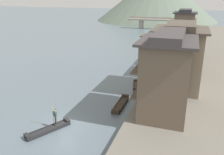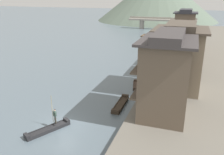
{
  "view_description": "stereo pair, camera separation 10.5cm",
  "coord_description": "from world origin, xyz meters",
  "px_view_note": "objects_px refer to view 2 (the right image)",
  "views": [
    {
      "loc": [
        11.82,
        -19.23,
        13.1
      ],
      "look_at": [
        1.87,
        10.16,
        2.07
      ],
      "focal_mm": 37.92,
      "sensor_mm": 36.0,
      "label": 1
    },
    {
      "loc": [
        11.92,
        -19.2,
        13.1
      ],
      "look_at": [
        1.87,
        10.16,
        2.07
      ],
      "focal_mm": 37.92,
      "sensor_mm": 36.0,
      "label": 2
    }
  ],
  "objects_px": {
    "boat_moored_second": "(163,42)",
    "boat_moored_far": "(136,85)",
    "boat_foreground_poled": "(48,129)",
    "stone_bridge": "(162,22)",
    "boat_midriver_drifting": "(143,36)",
    "boatman_person": "(55,114)",
    "house_waterfront_far": "(183,38)",
    "boat_moored_nearest": "(121,104)",
    "house_waterfront_narrow": "(181,45)",
    "boat_moored_third": "(155,59)",
    "house_waterfront_second": "(178,57)",
    "house_waterfront_tall": "(175,53)",
    "house_waterfront_end": "(184,28)",
    "house_waterfront_nearest": "(166,75)"
  },
  "relations": [
    {
      "from": "boat_moored_second",
      "to": "boat_moored_far",
      "type": "distance_m",
      "value": 35.66
    },
    {
      "from": "boat_foreground_poled",
      "to": "stone_bridge",
      "type": "relative_size",
      "value": 0.18
    },
    {
      "from": "boat_midriver_drifting",
      "to": "stone_bridge",
      "type": "height_order",
      "value": "stone_bridge"
    },
    {
      "from": "boatman_person",
      "to": "house_waterfront_far",
      "type": "xyz_separation_m",
      "value": [
        10.48,
        36.0,
        2.35
      ]
    },
    {
      "from": "boat_moored_second",
      "to": "boat_midriver_drifting",
      "type": "height_order",
      "value": "boat_moored_second"
    },
    {
      "from": "boatman_person",
      "to": "house_waterfront_far",
      "type": "distance_m",
      "value": 37.57
    },
    {
      "from": "boat_moored_nearest",
      "to": "boat_moored_second",
      "type": "relative_size",
      "value": 0.84
    },
    {
      "from": "boat_moored_far",
      "to": "stone_bridge",
      "type": "height_order",
      "value": "stone_bridge"
    },
    {
      "from": "boat_midriver_drifting",
      "to": "boat_moored_far",
      "type": "bearing_deg",
      "value": -79.62
    },
    {
      "from": "house_waterfront_narrow",
      "to": "house_waterfront_far",
      "type": "relative_size",
      "value": 1.08
    },
    {
      "from": "boat_moored_third",
      "to": "stone_bridge",
      "type": "distance_m",
      "value": 45.84
    },
    {
      "from": "boat_moored_far",
      "to": "house_waterfront_far",
      "type": "bearing_deg",
      "value": 76.54
    },
    {
      "from": "boat_midriver_drifting",
      "to": "house_waterfront_far",
      "type": "bearing_deg",
      "value": -59.18
    },
    {
      "from": "boat_moored_second",
      "to": "house_waterfront_narrow",
      "type": "height_order",
      "value": "house_waterfront_narrow"
    },
    {
      "from": "house_waterfront_second",
      "to": "boatman_person",
      "type": "bearing_deg",
      "value": -129.39
    },
    {
      "from": "boat_moored_third",
      "to": "boat_midriver_drifting",
      "type": "bearing_deg",
      "value": 106.17
    },
    {
      "from": "boat_foreground_poled",
      "to": "boat_midriver_drifting",
      "type": "distance_m",
      "value": 59.37
    },
    {
      "from": "boat_moored_third",
      "to": "house_waterfront_narrow",
      "type": "height_order",
      "value": "house_waterfront_narrow"
    },
    {
      "from": "boat_midriver_drifting",
      "to": "boat_moored_second",
      "type": "bearing_deg",
      "value": -50.19
    },
    {
      "from": "boat_moored_nearest",
      "to": "boatman_person",
      "type": "bearing_deg",
      "value": -124.6
    },
    {
      "from": "boat_moored_second",
      "to": "boat_moored_far",
      "type": "height_order",
      "value": "boat_moored_second"
    },
    {
      "from": "boat_foreground_poled",
      "to": "boat_moored_far",
      "type": "bearing_deg",
      "value": 69.13
    },
    {
      "from": "boat_foreground_poled",
      "to": "stone_bridge",
      "type": "distance_m",
      "value": 76.37
    },
    {
      "from": "boat_moored_third",
      "to": "boat_midriver_drifting",
      "type": "height_order",
      "value": "boat_moored_third"
    },
    {
      "from": "boat_moored_nearest",
      "to": "boat_moored_far",
      "type": "distance_m",
      "value": 6.94
    },
    {
      "from": "house_waterfront_second",
      "to": "house_waterfront_far",
      "type": "relative_size",
      "value": 1.2
    },
    {
      "from": "boat_foreground_poled",
      "to": "house_waterfront_tall",
      "type": "height_order",
      "value": "house_waterfront_tall"
    },
    {
      "from": "house_waterfront_tall",
      "to": "house_waterfront_narrow",
      "type": "xyz_separation_m",
      "value": [
        0.45,
        7.49,
        -0.01
      ]
    },
    {
      "from": "boat_moored_second",
      "to": "boat_midriver_drifting",
      "type": "relative_size",
      "value": 1.23
    },
    {
      "from": "boat_moored_second",
      "to": "house_waterfront_far",
      "type": "xyz_separation_m",
      "value": [
        6.02,
        -13.62,
        3.66
      ]
    },
    {
      "from": "boatman_person",
      "to": "house_waterfront_end",
      "type": "distance_m",
      "value": 43.93
    },
    {
      "from": "boat_midriver_drifting",
      "to": "house_waterfront_tall",
      "type": "xyz_separation_m",
      "value": [
        12.95,
        -37.8,
        3.78
      ]
    },
    {
      "from": "boat_moored_nearest",
      "to": "boat_midriver_drifting",
      "type": "xyz_separation_m",
      "value": [
        -7.8,
        51.48,
        -0.06
      ]
    },
    {
      "from": "boatman_person",
      "to": "house_waterfront_end",
      "type": "bearing_deg",
      "value": 76.48
    },
    {
      "from": "boat_foreground_poled",
      "to": "stone_bridge",
      "type": "bearing_deg",
      "value": 89.32
    },
    {
      "from": "boatman_person",
      "to": "house_waterfront_nearest",
      "type": "relative_size",
      "value": 0.35
    },
    {
      "from": "house_waterfront_narrow",
      "to": "house_waterfront_far",
      "type": "bearing_deg",
      "value": 89.77
    },
    {
      "from": "boat_foreground_poled",
      "to": "house_waterfront_narrow",
      "type": "height_order",
      "value": "house_waterfront_narrow"
    },
    {
      "from": "boat_foreground_poled",
      "to": "house_waterfront_end",
      "type": "distance_m",
      "value": 44.94
    },
    {
      "from": "house_waterfront_far",
      "to": "house_waterfront_second",
      "type": "bearing_deg",
      "value": -89.0
    },
    {
      "from": "boat_moored_far",
      "to": "house_waterfront_tall",
      "type": "relative_size",
      "value": 0.58
    },
    {
      "from": "boat_moored_far",
      "to": "house_waterfront_narrow",
      "type": "height_order",
      "value": "house_waterfront_narrow"
    },
    {
      "from": "boat_moored_nearest",
      "to": "house_waterfront_tall",
      "type": "xyz_separation_m",
      "value": [
        5.15,
        13.68,
        3.73
      ]
    },
    {
      "from": "house_waterfront_nearest",
      "to": "house_waterfront_far",
      "type": "height_order",
      "value": "house_waterfront_nearest"
    },
    {
      "from": "boat_moored_nearest",
      "to": "house_waterfront_tall",
      "type": "distance_m",
      "value": 15.09
    },
    {
      "from": "boat_moored_second",
      "to": "boat_moored_third",
      "type": "height_order",
      "value": "boat_moored_second"
    },
    {
      "from": "boat_foreground_poled",
      "to": "house_waterfront_narrow",
      "type": "distance_m",
      "value": 31.19
    },
    {
      "from": "house_waterfront_second",
      "to": "house_waterfront_narrow",
      "type": "height_order",
      "value": "house_waterfront_second"
    },
    {
      "from": "boat_foreground_poled",
      "to": "house_waterfront_nearest",
      "type": "bearing_deg",
      "value": 29.34
    },
    {
      "from": "boat_moored_third",
      "to": "house_waterfront_end",
      "type": "bearing_deg",
      "value": 68.6
    }
  ]
}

